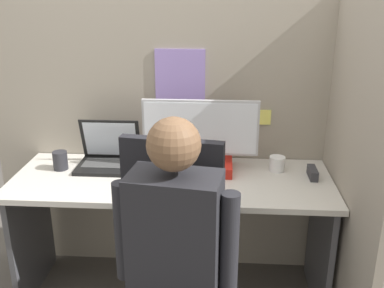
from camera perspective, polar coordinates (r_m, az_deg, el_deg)
cubicle_panel_back at (r=2.64m, az=-1.84°, el=1.05°), size 2.19×0.05×1.70m
cubicle_panel_right at (r=2.34m, az=18.81°, el=-2.65°), size 0.04×1.24×1.70m
desk at (r=2.45m, az=-2.54°, el=-7.84°), size 1.69×0.61×0.73m
paper_box at (r=2.46m, az=1.03°, el=-2.77°), size 0.35×0.23×0.05m
monitor at (r=2.39m, az=1.06°, el=1.80°), size 0.62×0.17×0.34m
laptop at (r=2.55m, az=-10.49°, el=-1.71°), size 0.34×0.25×0.26m
mouse at (r=2.31m, az=-5.07°, el=-4.71°), size 0.07×0.05×0.03m
stapler at (r=2.46m, az=15.06°, el=-3.57°), size 0.04×0.13×0.05m
carrot_toy at (r=2.15m, az=-1.65°, el=-6.34°), size 0.05×0.16×0.05m
office_chair at (r=1.96m, az=-2.22°, el=-16.57°), size 0.54×0.59×1.11m
person at (r=1.71m, az=-2.04°, el=-14.93°), size 0.48×0.48×1.28m
coffee_mug at (r=2.50m, az=10.75°, el=-2.47°), size 0.09×0.09×0.08m
pen_cup at (r=2.57m, az=-16.38°, el=-2.02°), size 0.08×0.08×0.10m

